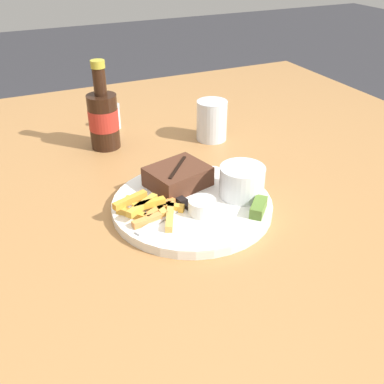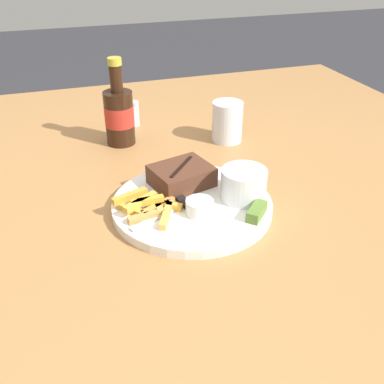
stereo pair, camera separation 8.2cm
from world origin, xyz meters
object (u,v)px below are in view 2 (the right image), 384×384
(coleslaw_cup, at_px, (244,183))
(knife_utensil, at_px, (175,194))
(pickle_spear, at_px, (257,212))
(beer_bottle, at_px, (119,114))
(salt_shaker, at_px, (134,113))
(drinking_glass, at_px, (227,122))
(steak_portion, at_px, (182,176))
(dipping_sauce_cup, at_px, (201,206))
(fork_utensil, at_px, (159,216))
(dinner_plate, at_px, (192,205))

(coleslaw_cup, xyz_separation_m, knife_utensil, (-0.12, 0.05, -0.03))
(pickle_spear, distance_m, beer_bottle, 0.45)
(coleslaw_cup, height_order, pickle_spear, coleslaw_cup)
(beer_bottle, distance_m, salt_shaker, 0.12)
(beer_bottle, height_order, drinking_glass, beer_bottle)
(steak_portion, height_order, pickle_spear, steak_portion)
(dipping_sauce_cup, distance_m, knife_utensil, 0.08)
(dipping_sauce_cup, xyz_separation_m, fork_utensil, (-0.07, 0.01, -0.01))
(pickle_spear, relative_size, drinking_glass, 0.57)
(dinner_plate, height_order, drinking_glass, drinking_glass)
(pickle_spear, xyz_separation_m, salt_shaker, (-0.11, 0.52, 0.00))
(dinner_plate, distance_m, knife_utensil, 0.04)
(dipping_sauce_cup, bearing_deg, pickle_spear, -24.41)
(steak_portion, distance_m, fork_utensil, 0.12)
(coleslaw_cup, height_order, drinking_glass, drinking_glass)
(steak_portion, height_order, salt_shaker, salt_shaker)
(fork_utensil, distance_m, beer_bottle, 0.37)
(pickle_spear, relative_size, knife_utensil, 0.33)
(coleslaw_cup, relative_size, drinking_glass, 0.87)
(beer_bottle, bearing_deg, pickle_spear, -68.89)
(fork_utensil, xyz_separation_m, salt_shaker, (0.05, 0.47, 0.01))
(steak_portion, xyz_separation_m, dipping_sauce_cup, (0.00, -0.11, -0.00))
(dipping_sauce_cup, distance_m, drinking_glass, 0.36)
(dipping_sauce_cup, height_order, drinking_glass, drinking_glass)
(dinner_plate, distance_m, dipping_sauce_cup, 0.05)
(steak_portion, distance_m, drinking_glass, 0.27)
(knife_utensil, relative_size, drinking_glass, 1.70)
(knife_utensil, bearing_deg, coleslaw_cup, -124.08)
(steak_portion, xyz_separation_m, drinking_glass, (0.18, 0.21, 0.01))
(fork_utensil, xyz_separation_m, knife_utensil, (0.05, 0.06, 0.00))
(dinner_plate, bearing_deg, fork_utensil, -155.73)
(beer_bottle, bearing_deg, dipping_sauce_cup, -79.09)
(dipping_sauce_cup, bearing_deg, steak_portion, 90.61)
(beer_bottle, bearing_deg, drinking_glass, -14.84)
(drinking_glass, distance_m, salt_shaker, 0.26)
(coleslaw_cup, height_order, fork_utensil, coleslaw_cup)
(steak_portion, bearing_deg, drinking_glass, 49.18)
(pickle_spear, xyz_separation_m, fork_utensil, (-0.16, 0.05, -0.01))
(drinking_glass, bearing_deg, dinner_plate, -123.45)
(knife_utensil, distance_m, drinking_glass, 0.32)
(salt_shaker, bearing_deg, beer_bottle, -117.86)
(steak_portion, height_order, drinking_glass, drinking_glass)
(dinner_plate, xyz_separation_m, beer_bottle, (-0.07, 0.34, 0.06))
(coleslaw_cup, distance_m, fork_utensil, 0.17)
(pickle_spear, xyz_separation_m, knife_utensil, (-0.12, 0.11, -0.01))
(pickle_spear, bearing_deg, beer_bottle, 111.11)
(coleslaw_cup, bearing_deg, drinking_glass, 73.71)
(drinking_glass, xyz_separation_m, salt_shaker, (-0.20, 0.17, -0.02))
(dinner_plate, height_order, salt_shaker, salt_shaker)
(beer_bottle, bearing_deg, dinner_plate, -78.23)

